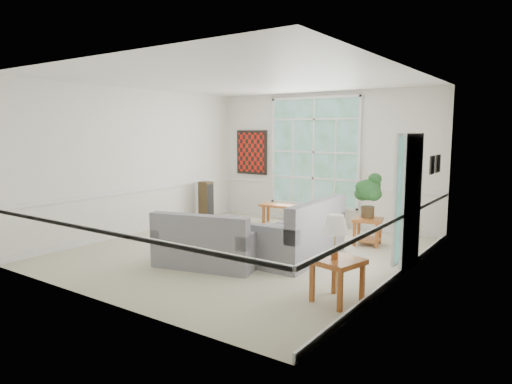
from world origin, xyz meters
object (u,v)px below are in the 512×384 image
loveseat_right (296,229)px  side_table (337,280)px  end_table (367,232)px  loveseat_front (208,239)px  coffee_table (246,239)px

loveseat_right → side_table: loveseat_right is taller
end_table → side_table: size_ratio=0.91×
end_table → loveseat_right: bearing=-112.3°
loveseat_front → end_table: size_ratio=3.18×
loveseat_front → end_table: bearing=45.2°
loveseat_right → end_table: (0.64, 1.57, -0.25)m
coffee_table → side_table: side_table is taller
loveseat_right → coffee_table: (-1.06, 0.03, -0.33)m
loveseat_right → end_table: size_ratio=3.69×
coffee_table → side_table: bearing=-39.6°
loveseat_right → loveseat_front: bearing=-130.9°
loveseat_front → side_table: bearing=-21.5°
coffee_table → end_table: bearing=33.2°
loveseat_front → coffee_table: (-0.12, 1.19, -0.26)m
end_table → coffee_table: bearing=-138.0°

